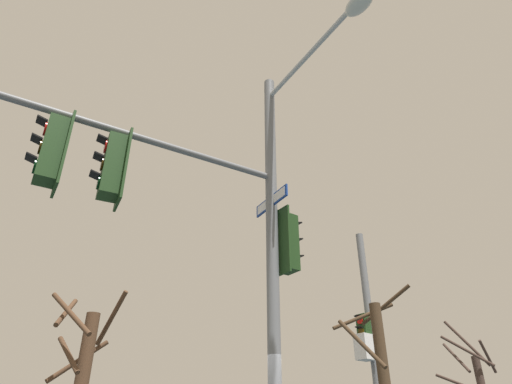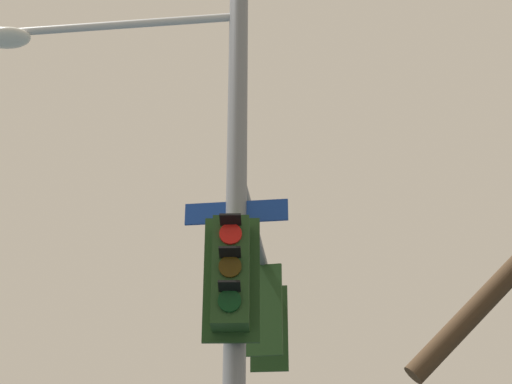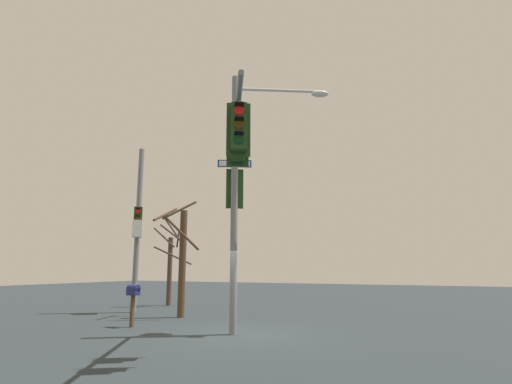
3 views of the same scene
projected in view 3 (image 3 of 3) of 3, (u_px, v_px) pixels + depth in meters
The scene contains 6 objects.
ground_plane at pixel (241, 334), 12.18m from camera, with size 80.00×80.00×0.00m, color #293135.
main_signal_pole_assembly at pixel (241, 167), 11.92m from camera, with size 3.35×6.31×8.34m.
secondary_pole_assembly at pixel (138, 227), 18.78m from camera, with size 0.73×0.78×7.65m.
mailbox at pixel (133, 294), 13.88m from camera, with size 0.46×0.28×1.41m.
bare_tree_across_street at pixel (181, 257), 16.83m from camera, with size 2.07×2.11×4.95m.
bare_tree_corner at pixel (170, 264), 21.97m from camera, with size 2.08×2.06×4.78m.
Camera 3 is at (5.91, -11.32, 1.97)m, focal length 28.37 mm.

